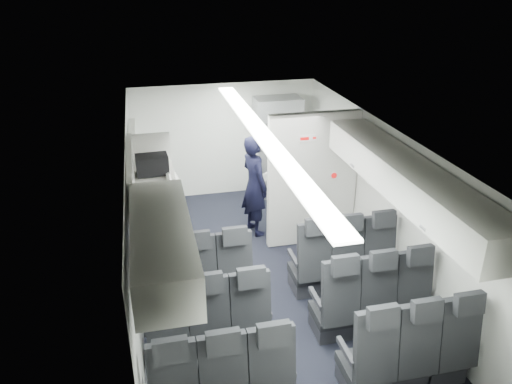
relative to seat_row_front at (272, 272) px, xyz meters
name	(u,v)px	position (x,y,z in m)	size (l,w,h in m)	color
cabin_shell	(263,206)	(0.00, 0.53, 0.72)	(3.41, 6.01, 2.16)	black
seat_row_front	(272,272)	(0.00, 0.00, 0.00)	(3.33, 0.56, 1.24)	black
seat_row_mid	(292,315)	(0.00, -0.90, 0.00)	(3.33, 0.56, 1.24)	black
seat_row_rear	(319,371)	(0.00, -1.80, 0.00)	(3.33, 0.56, 1.24)	black
overhead_bin_left_rear	(162,244)	(-1.40, -1.47, 1.46)	(0.53, 1.80, 0.40)	silver
overhead_bin_left_front_open	(151,180)	(-1.44, 0.28, 1.33)	(0.64, 1.70, 0.72)	#9E9E93
overhead_bin_right_rear	(449,211)	(1.40, -1.47, 1.46)	(0.53, 1.80, 0.40)	silver
overhead_bin_right_front	(372,152)	(1.40, 0.28, 1.46)	(0.53, 1.70, 0.40)	silver
bulkhead_partition	(312,180)	(0.98, 1.33, 0.67)	(1.40, 0.15, 2.13)	silver
galley_unit	(277,147)	(0.95, 3.25, 0.55)	(0.85, 0.52, 1.90)	#939399
boarding_door	(138,184)	(-1.64, 2.09, 0.55)	(0.12, 1.27, 1.86)	silver
flight_attendant	(255,185)	(0.19, 1.86, 0.44)	(0.61, 0.40, 1.68)	black
carry_on_bag	(152,164)	(-1.40, 0.63, 1.41)	(0.39, 0.28, 0.24)	black
papers	(267,176)	(0.38, 1.81, 0.60)	(0.19, 0.02, 0.13)	white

